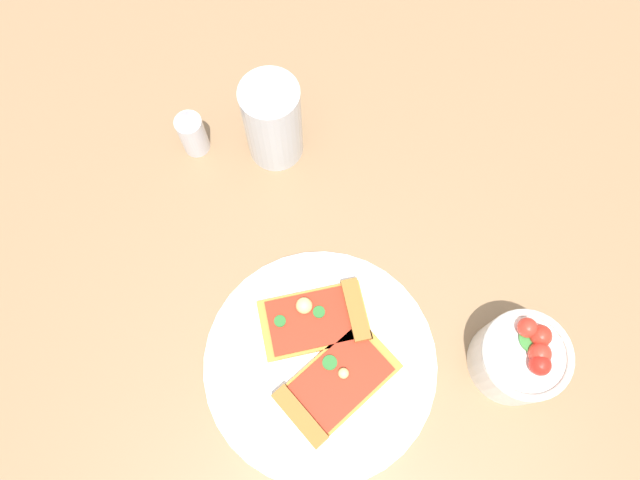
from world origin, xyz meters
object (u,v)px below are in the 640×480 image
object	(u,v)px
plate	(321,363)
pizza_slice_near	(331,388)
salad_bowl	(520,357)
pepper_shaker	(192,132)
pizza_slice_far	(320,318)
soda_glass	(273,123)

from	to	relation	value
plate	pizza_slice_near	bearing A→B (deg)	-166.32
salad_bowl	pepper_shaker	xyz separation A→B (m)	(0.35, 0.35, -0.00)
pizza_slice_near	salad_bowl	distance (m)	0.22
pizza_slice_near	pizza_slice_far	distance (m)	0.08
pizza_slice_far	salad_bowl	bearing A→B (deg)	-111.13
plate	salad_bowl	distance (m)	0.23
salad_bowl	pepper_shaker	bearing A→B (deg)	44.78
pizza_slice_far	plate	bearing A→B (deg)	171.51
salad_bowl	soda_glass	xyz separation A→B (m)	(0.33, 0.24, 0.02)
pizza_slice_far	soda_glass	bearing A→B (deg)	5.24
pizza_slice_near	soda_glass	xyz separation A→B (m)	(0.33, 0.02, 0.04)
soda_glass	pepper_shaker	size ratio (longest dim) A/B	1.73
pizza_slice_near	soda_glass	distance (m)	0.33
plate	soda_glass	distance (m)	0.30
pizza_slice_near	pizza_slice_far	xyz separation A→B (m)	(0.08, -0.00, 0.00)
pepper_shaker	pizza_slice_near	bearing A→B (deg)	-159.57
pizza_slice_far	salad_bowl	distance (m)	0.23
pizza_slice_far	salad_bowl	world-z (taller)	salad_bowl
plate	pepper_shaker	bearing A→B (deg)	21.06
pizza_slice_near	salad_bowl	bearing A→B (deg)	-90.37
pizza_slice_far	pepper_shaker	bearing A→B (deg)	26.03
plate	salad_bowl	xyz separation A→B (m)	(-0.03, -0.22, 0.03)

